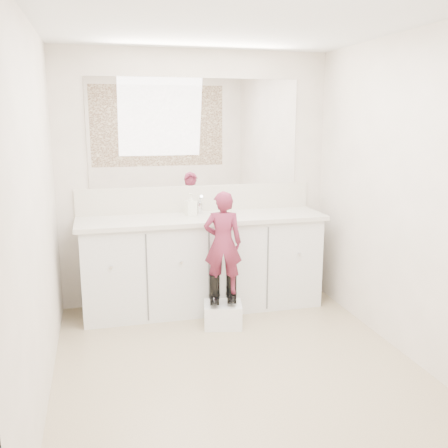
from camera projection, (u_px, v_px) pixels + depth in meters
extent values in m
plane|color=#907E5E|center=(238.00, 368.00, 3.63)|extent=(3.00, 3.00, 0.00)
plane|color=white|center=(240.00, 17.00, 3.13)|extent=(3.00, 3.00, 0.00)
plane|color=beige|center=(196.00, 179.00, 4.80)|extent=(2.60, 0.00, 2.60)
plane|color=beige|center=(344.00, 270.00, 1.96)|extent=(2.60, 0.00, 2.60)
plane|color=beige|center=(36.00, 215.00, 3.07)|extent=(0.00, 3.00, 3.00)
plane|color=beige|center=(407.00, 198.00, 3.69)|extent=(0.00, 3.00, 3.00)
cube|color=silver|center=(203.00, 264.00, 4.70)|extent=(2.20, 0.55, 0.85)
cube|color=beige|center=(203.00, 219.00, 4.60)|extent=(2.28, 0.58, 0.04)
cube|color=beige|center=(197.00, 198.00, 4.82)|extent=(2.28, 0.03, 0.25)
cube|color=white|center=(196.00, 133.00, 4.70)|extent=(2.00, 0.02, 1.00)
cube|color=#472819|center=(349.00, 155.00, 1.87)|extent=(2.00, 0.01, 1.20)
cylinder|color=silver|center=(199.00, 208.00, 4.74)|extent=(0.08, 0.08, 0.10)
imported|color=beige|center=(227.00, 211.00, 4.62)|extent=(0.12, 0.12, 0.09)
imported|color=white|center=(191.00, 204.00, 4.63)|extent=(0.11, 0.11, 0.20)
cube|color=white|center=(223.00, 315.00, 4.34)|extent=(0.37, 0.33, 0.21)
imported|color=#AB3462|center=(223.00, 243.00, 4.20)|extent=(0.36, 0.27, 0.88)
cylinder|color=pink|center=(231.00, 230.00, 4.20)|extent=(0.14, 0.04, 0.06)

